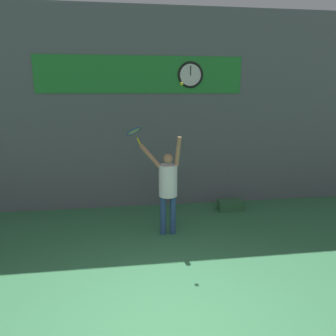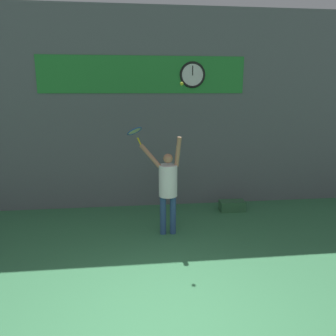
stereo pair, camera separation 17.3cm
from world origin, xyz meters
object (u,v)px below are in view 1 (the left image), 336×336
Objects in this scene: tennis_ball at (182,84)px; equipment_bag at (230,205)px; scoreboard_clock at (190,75)px; tennis_racket at (134,132)px; tennis_player at (168,185)px.

tennis_ball is 3.59m from equipment_bag.
tennis_racket is (-1.48, -1.40, -1.23)m from scoreboard_clock.
equipment_bag is at bearing 33.18° from tennis_player.
scoreboard_clock is 3.46m from equipment_bag.
equipment_bag is (2.45, 0.77, -2.03)m from tennis_racket.
tennis_ball is at bearing -141.51° from equipment_bag.
tennis_player is (-0.83, -1.81, -2.29)m from scoreboard_clock.
tennis_racket is at bearing 148.04° from tennis_player.
scoreboard_clock reaches higher than tennis_ball.
scoreboard_clock is 2.38m from tennis_racket.
tennis_racket is 6.40× the size of tennis_ball.
tennis_ball reaches higher than equipment_bag.
scoreboard_clock reaches higher than tennis_racket.
scoreboard_clock is at bearing 73.18° from tennis_ball.
scoreboard_clock is at bearing 147.02° from equipment_bag.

